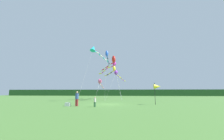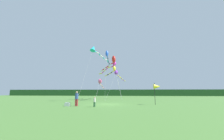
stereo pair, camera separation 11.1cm
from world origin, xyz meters
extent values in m
plane|color=#477533|center=(0.00, 0.00, 0.00)|extent=(120.00, 120.00, 0.00)
cube|color=#234C23|center=(0.00, 45.00, 1.40)|extent=(108.00, 3.45, 2.79)
cylinder|color=#B23338|center=(-3.67, -2.87, 0.44)|extent=(0.18, 0.18, 0.88)
cylinder|color=#B23338|center=(-3.47, -2.87, 0.44)|extent=(0.18, 0.18, 0.88)
cylinder|color=#334C8C|center=(-3.57, -2.87, 1.22)|extent=(0.40, 0.40, 0.69)
sphere|color=tan|center=(-3.57, -2.87, 1.70)|extent=(0.26, 0.26, 0.26)
cylinder|color=#3F724C|center=(-1.16, -3.59, 0.29)|extent=(0.12, 0.12, 0.57)
cylinder|color=#3F724C|center=(-1.03, -3.59, 0.29)|extent=(0.12, 0.12, 0.57)
cylinder|color=silver|center=(-1.09, -3.59, 0.80)|extent=(0.26, 0.26, 0.45)
sphere|color=tan|center=(-1.09, -3.59, 1.11)|extent=(0.17, 0.17, 0.17)
cube|color=silver|center=(-4.71, -2.94, 0.21)|extent=(0.60, 0.44, 0.42)
cylinder|color=black|center=(6.59, -0.16, 1.52)|extent=(0.06, 0.06, 3.03)
cone|color=yellow|center=(6.94, -0.16, 2.49)|extent=(0.90, 0.70, 0.70)
cylinder|color=#B2B2B2|center=(-3.49, 9.56, 2.10)|extent=(0.13, 4.81, 4.22)
ellipsoid|color=#E5598C|center=(-3.43, 11.96, 4.21)|extent=(0.87, 1.47, 1.55)
cylinder|color=#E5598C|center=(-3.50, 12.25, 3.68)|extent=(0.32, 0.66, 0.26)
cylinder|color=white|center=(-3.51, 12.85, 3.58)|extent=(0.31, 0.68, 0.33)
cylinder|color=#E5598C|center=(-3.40, 13.45, 3.47)|extent=(0.31, 0.66, 0.29)
cylinder|color=white|center=(-3.35, 14.06, 3.36)|extent=(0.20, 0.65, 0.31)
cylinder|color=#E5598C|center=(-3.36, 14.66, 3.20)|extent=(0.23, 0.68, 0.38)
cylinder|color=white|center=(-3.37, 15.27, 3.01)|extent=(0.21, 0.67, 0.38)
cylinder|color=#E5598C|center=(-3.29, 15.87, 2.86)|extent=(0.36, 0.68, 0.31)
cylinder|color=white|center=(-3.26, 16.46, 2.75)|extent=(0.30, 0.66, 0.29)
cylinder|color=#B2B2B2|center=(0.68, 13.50, 3.86)|extent=(1.97, 2.24, 7.72)
ellipsoid|color=yellow|center=(-0.29, 14.60, 7.72)|extent=(1.20, 1.21, 1.65)
cylinder|color=yellow|center=(-0.61, 14.84, 6.97)|extent=(0.79, 0.67, 0.45)
cylinder|color=black|center=(-1.14, 15.39, 6.73)|extent=(0.64, 0.80, 0.41)
cylinder|color=yellow|center=(-1.64, 15.98, 6.53)|extent=(0.73, 0.72, 0.38)
cylinder|color=black|center=(-2.20, 16.52, 6.32)|extent=(0.74, 0.72, 0.43)
cylinder|color=yellow|center=(-2.80, 17.01, 6.11)|extent=(0.79, 0.63, 0.37)
cylinder|color=#B2B2B2|center=(-1.61, 8.83, 5.26)|extent=(0.17, 3.99, 10.53)
ellipsoid|color=blue|center=(-1.68, 10.82, 10.53)|extent=(0.72, 1.06, 1.65)
cylinder|color=blue|center=(-1.65, 11.22, 9.82)|extent=(0.27, 0.87, 0.38)
cylinder|color=black|center=(-1.63, 12.03, 9.68)|extent=(0.22, 0.84, 0.30)
cylinder|color=blue|center=(-1.71, 12.83, 9.56)|extent=(0.35, 0.87, 0.36)
cylinder|color=black|center=(-1.77, 13.64, 9.43)|extent=(0.22, 0.84, 0.30)
cylinder|color=blue|center=(-1.80, 14.45, 9.32)|extent=(0.27, 0.85, 0.31)
cylinder|color=black|center=(-1.76, 15.25, 9.22)|extent=(0.34, 0.85, 0.29)
cylinder|color=blue|center=(-1.79, 16.04, 9.06)|extent=(0.40, 0.89, 0.43)
cylinder|color=black|center=(-1.98, 16.83, 8.81)|extent=(0.40, 0.89, 0.43)
cylinder|color=#B2B2B2|center=(0.85, 10.13, 4.09)|extent=(1.69, 1.63, 8.18)
ellipsoid|color=#E026B2|center=(0.02, 10.93, 8.17)|extent=(1.25, 1.25, 1.27)
cylinder|color=#E026B2|center=(-0.36, 11.28, 7.62)|extent=(0.93, 0.87, 0.38)
cylinder|color=yellow|center=(-1.20, 11.89, 7.46)|extent=(1.02, 0.70, 0.33)
cylinder|color=#E026B2|center=(-1.95, 12.56, 7.25)|extent=(0.81, 1.00, 0.49)
cylinder|color=yellow|center=(-2.56, 13.40, 6.96)|extent=(0.80, 1.00, 0.47)
cylinder|color=#E026B2|center=(-3.16, 14.24, 6.66)|extent=(0.79, 1.02, 0.52)
cylinder|color=yellow|center=(-3.88, 14.96, 6.44)|extent=(0.99, 0.76, 0.31)
cylinder|color=#B2B2B2|center=(-4.59, 4.19, 5.20)|extent=(1.56, 4.21, 10.41)
cone|color=#1EB7CC|center=(-3.82, 6.28, 10.40)|extent=(1.52, 1.74, 1.52)
cylinder|color=#1EB7CC|center=(-3.59, 6.64, 9.88)|extent=(0.65, 0.83, 0.29)
cylinder|color=white|center=(-3.16, 7.37, 9.78)|extent=(0.57, 0.87, 0.30)
cylinder|color=#1EB7CC|center=(-2.91, 8.17, 9.66)|extent=(0.31, 0.90, 0.34)
cylinder|color=white|center=(-2.62, 8.94, 9.45)|extent=(0.68, 0.87, 0.47)
cylinder|color=#1EB7CC|center=(-2.25, 9.70, 9.19)|extent=(0.47, 0.92, 0.44)
cylinder|color=white|center=(-1.88, 10.45, 9.00)|extent=(0.65, 0.84, 0.33)
cylinder|color=#1EB7CC|center=(-1.60, 11.23, 8.81)|extent=(0.31, 0.92, 0.44)
cylinder|color=#B2B2B2|center=(1.00, 7.41, 4.29)|extent=(1.85, 2.31, 8.58)
ellipsoid|color=red|center=(0.09, 8.56, 8.57)|extent=(1.31, 1.40, 1.82)
cylinder|color=red|center=(-0.23, 8.91, 7.82)|extent=(0.82, 0.87, 0.37)
cylinder|color=white|center=(-0.85, 9.65, 7.59)|extent=(0.78, 0.93, 0.47)
cylinder|color=red|center=(-1.51, 10.34, 7.33)|extent=(0.90, 0.80, 0.43)
cylinder|color=white|center=(-2.10, 11.07, 7.15)|extent=(0.63, 0.97, 0.32)
cylinder|color=red|center=(-2.65, 11.85, 6.98)|extent=(0.83, 0.87, 0.40)
cylinder|color=white|center=(-3.22, 12.61, 6.77)|extent=(0.68, 0.97, 0.41)
cylinder|color=#B2B2B2|center=(-0.85, 12.22, 3.28)|extent=(2.10, 4.17, 6.57)
ellipsoid|color=purple|center=(0.19, 14.29, 6.56)|extent=(1.33, 1.53, 1.38)
cylinder|color=purple|center=(0.31, 14.67, 6.06)|extent=(0.44, 0.83, 0.29)
cylinder|color=yellow|center=(0.54, 15.42, 5.95)|extent=(0.40, 0.84, 0.33)
cylinder|color=purple|center=(0.72, 16.19, 5.84)|extent=(0.37, 0.84, 0.30)
cylinder|color=yellow|center=(1.03, 16.90, 5.66)|extent=(0.64, 0.82, 0.45)
cylinder|color=purple|center=(1.34, 17.61, 5.45)|extent=(0.39, 0.85, 0.35)
cylinder|color=yellow|center=(1.52, 18.38, 5.28)|extent=(0.38, 0.85, 0.37)
cylinder|color=purple|center=(1.84, 19.08, 5.07)|extent=(0.67, 0.80, 0.45)
cylinder|color=yellow|center=(2.23, 19.76, 4.87)|extent=(0.50, 0.83, 0.33)
camera|label=1|loc=(2.61, -20.31, 1.76)|focal=22.49mm
camera|label=2|loc=(2.72, -20.30, 1.76)|focal=22.49mm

